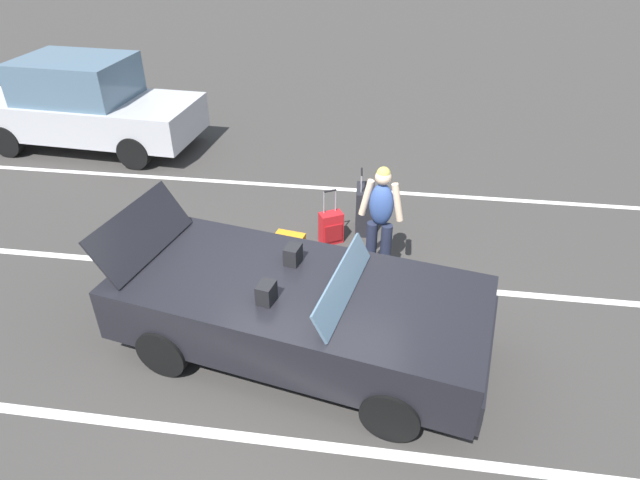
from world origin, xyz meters
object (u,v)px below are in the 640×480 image
at_px(convertible_car, 315,313).
at_px(suitcase_small_carryon, 331,228).
at_px(suitcase_medium_bright, 290,255).
at_px(parked_sedan_near, 85,105).
at_px(traveler_person, 381,217).
at_px(suitcase_large_black, 365,209).

relative_size(convertible_car, suitcase_small_carryon, 5.16).
distance_m(suitcase_medium_bright, parked_sedan_near, 6.34).
bearing_deg(convertible_car, traveler_person, 80.43).
xyz_separation_m(suitcase_small_carryon, traveler_person, (0.74, -0.74, 0.68)).
xyz_separation_m(suitcase_large_black, suitcase_small_carryon, (-0.49, -0.42, -0.12)).
xyz_separation_m(suitcase_large_black, suitcase_medium_bright, (-0.96, -1.30, -0.06)).
bearing_deg(suitcase_medium_bright, parked_sedan_near, -117.84).
relative_size(suitcase_large_black, suitcase_medium_bright, 1.65).
height_order(suitcase_large_black, suitcase_small_carryon, suitcase_large_black).
bearing_deg(parked_sedan_near, suitcase_large_black, -19.71).
bearing_deg(convertible_car, suitcase_large_black, 93.85).
height_order(convertible_car, traveler_person, traveler_person).
height_order(convertible_car, suitcase_small_carryon, convertible_car).
bearing_deg(suitcase_small_carryon, traveler_person, 15.81).
height_order(convertible_car, parked_sedan_near, parked_sedan_near).
height_order(convertible_car, suitcase_medium_bright, convertible_car).
distance_m(suitcase_large_black, parked_sedan_near, 6.49).
bearing_deg(traveler_person, convertible_car, -10.27).
bearing_deg(suitcase_small_carryon, convertible_car, -26.44).
xyz_separation_m(suitcase_large_black, traveler_person, (0.25, -1.16, 0.56)).
relative_size(convertible_car, traveler_person, 2.70).
bearing_deg(traveler_person, suitcase_medium_bright, -72.93).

